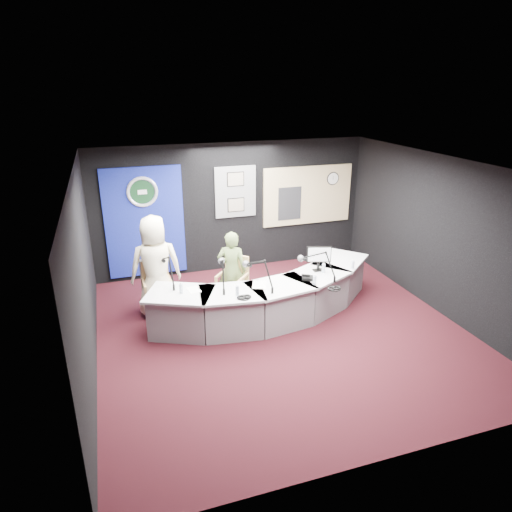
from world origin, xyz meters
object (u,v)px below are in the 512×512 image
object	(u,v)px
broadcast_desk	(268,298)
armchair_right	(232,282)
person_woman	(232,270)
person_man	(156,266)
armchair_left	(157,286)

from	to	relation	value
broadcast_desk	armchair_right	xyz separation A→B (m)	(-0.50, 0.59, 0.12)
broadcast_desk	person_woman	world-z (taller)	person_woman
armchair_right	person_woman	xyz separation A→B (m)	(0.00, 0.00, 0.24)
armchair_right	person_man	xyz separation A→B (m)	(-1.35, 0.17, 0.42)
broadcast_desk	armchair_right	world-z (taller)	armchair_right
person_woman	armchair_right	bearing A→B (deg)	-0.00
broadcast_desk	armchair_left	size ratio (longest dim) A/B	4.21
armchair_left	person_woman	xyz separation A→B (m)	(1.35, -0.17, 0.20)
armchair_left	armchair_right	bearing A→B (deg)	-8.53
broadcast_desk	person_man	world-z (taller)	person_man
broadcast_desk	armchair_left	distance (m)	2.01
person_woman	armchair_left	bearing A→B (deg)	19.55
armchair_right	broadcast_desk	bearing A→B (deg)	-8.68
broadcast_desk	person_man	size ratio (longest dim) A/B	2.44
armchair_left	armchair_right	world-z (taller)	armchair_left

